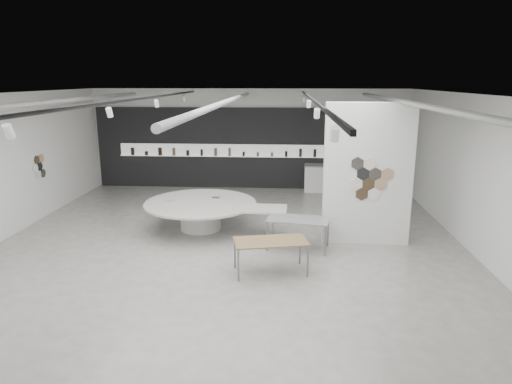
# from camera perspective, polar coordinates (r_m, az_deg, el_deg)

# --- Properties ---
(room) EXTENTS (12.02, 14.02, 3.82)m
(room) POSITION_cam_1_polar(r_m,az_deg,el_deg) (10.75, -4.44, 2.77)
(room) COLOR #9E9C95
(room) RESTS_ON ground
(back_wall_display) EXTENTS (11.80, 0.27, 3.10)m
(back_wall_display) POSITION_cam_1_polar(r_m,az_deg,el_deg) (17.63, -1.18, 5.45)
(back_wall_display) COLOR black
(back_wall_display) RESTS_ON ground
(partition_column) EXTENTS (2.20, 0.38, 3.60)m
(partition_column) POSITION_cam_1_polar(r_m,az_deg,el_deg) (11.85, 13.78, 2.11)
(partition_column) COLOR white
(partition_column) RESTS_ON ground
(display_island) EXTENTS (4.05, 3.23, 0.80)m
(display_island) POSITION_cam_1_polar(r_m,az_deg,el_deg) (12.93, -6.67, -2.45)
(display_island) COLOR white
(display_island) RESTS_ON ground
(sample_table_wood) EXTENTS (1.71, 1.10, 0.74)m
(sample_table_wood) POSITION_cam_1_polar(r_m,az_deg,el_deg) (9.97, 1.84, -6.38)
(sample_table_wood) COLOR olive
(sample_table_wood) RESTS_ON ground
(sample_table_stone) EXTENTS (1.63, 1.02, 0.78)m
(sample_table_stone) POSITION_cam_1_polar(r_m,az_deg,el_deg) (11.38, 5.29, -3.67)
(sample_table_stone) COLOR gray
(sample_table_stone) RESTS_ON ground
(kitchen_counter) EXTENTS (1.83, 0.82, 1.41)m
(kitchen_counter) POSITION_cam_1_polar(r_m,az_deg,el_deg) (17.41, 8.99, 1.72)
(kitchen_counter) COLOR white
(kitchen_counter) RESTS_ON ground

